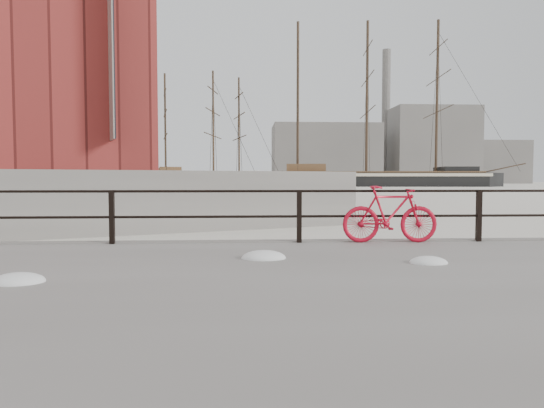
# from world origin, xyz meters

# --- Properties ---
(ground) EXTENTS (400.00, 400.00, 0.00)m
(ground) POSITION_xyz_m (0.00, 0.00, 0.00)
(ground) COLOR white
(ground) RESTS_ON ground
(far_quay) EXTENTS (78.44, 148.07, 1.80)m
(far_quay) POSITION_xyz_m (-40.00, 72.00, 0.90)
(far_quay) COLOR gray
(far_quay) RESTS_ON ground
(guardrail) EXTENTS (28.00, 0.10, 1.00)m
(guardrail) POSITION_xyz_m (0.00, -0.15, 0.85)
(guardrail) COLOR black
(guardrail) RESTS_ON promenade
(bicycle) EXTENTS (1.80, 0.34, 1.08)m
(bicycle) POSITION_xyz_m (-1.78, -0.25, 0.89)
(bicycle) COLOR red
(bicycle) RESTS_ON promenade
(barque_black) EXTENTS (63.07, 25.99, 34.65)m
(barque_black) POSITION_xyz_m (20.03, 88.14, 0.00)
(barque_black) COLOR black
(barque_black) RESTS_ON ground
(schooner_mid) EXTENTS (28.76, 16.77, 19.58)m
(schooner_mid) POSITION_xyz_m (-11.59, 72.48, 0.00)
(schooner_mid) COLOR beige
(schooner_mid) RESTS_ON ground
(schooner_left) EXTENTS (28.45, 16.38, 20.14)m
(schooner_left) POSITION_xyz_m (-15.83, 72.67, 0.00)
(schooner_left) COLOR silver
(schooner_left) RESTS_ON ground
(apartment_cream) EXTENTS (24.16, 21.40, 21.20)m
(apartment_cream) POSITION_xyz_m (-38.11, 61.98, 12.40)
(apartment_cream) COLOR beige
(apartment_cream) RESTS_ON far_quay
(apartment_grey) EXTENTS (26.02, 22.15, 23.20)m
(apartment_grey) POSITION_xyz_m (-46.35, 82.38, 13.40)
(apartment_grey) COLOR #A3A49E
(apartment_grey) RESTS_ON far_quay
(apartment_brick) EXTENTS (27.87, 22.90, 21.20)m
(apartment_brick) POSITION_xyz_m (-54.97, 103.70, 12.40)
(apartment_brick) COLOR brown
(apartment_brick) RESTS_ON far_quay
(industrial_west) EXTENTS (32.00, 18.00, 18.00)m
(industrial_west) POSITION_xyz_m (20.00, 140.00, 9.00)
(industrial_west) COLOR gray
(industrial_west) RESTS_ON ground
(industrial_mid) EXTENTS (26.00, 20.00, 24.00)m
(industrial_mid) POSITION_xyz_m (55.00, 145.00, 12.00)
(industrial_mid) COLOR gray
(industrial_mid) RESTS_ON ground
(industrial_east) EXTENTS (20.00, 16.00, 14.00)m
(industrial_east) POSITION_xyz_m (78.00, 150.00, 7.00)
(industrial_east) COLOR gray
(industrial_east) RESTS_ON ground
(smokestack) EXTENTS (2.80, 2.80, 44.00)m
(smokestack) POSITION_xyz_m (42.00, 150.00, 22.00)
(smokestack) COLOR gray
(smokestack) RESTS_ON ground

